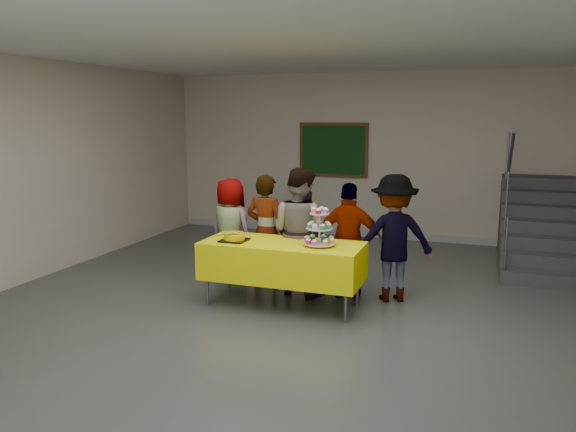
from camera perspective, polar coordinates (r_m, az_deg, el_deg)
name	(u,v)px	position (r m, az deg, el deg)	size (l,w,h in m)	color
room_shell	(292,126)	(5.47, 0.38, 9.13)	(10.00, 10.04, 3.02)	#4C514C
bake_table	(282,260)	(6.60, -0.58, -4.51)	(1.88, 0.78, 0.77)	#595960
cupcake_stand	(319,231)	(6.36, 3.22, -1.50)	(0.38, 0.38, 0.44)	silver
bear_cake	(234,236)	(6.65, -5.48, -2.04)	(0.32, 0.36, 0.12)	black
schoolchild_a	(231,230)	(7.66, -5.84, -1.38)	(0.69, 0.45, 1.40)	slate
schoolchild_b	(266,231)	(7.29, -2.25, -1.56)	(0.54, 0.36, 1.49)	slate
schoolchild_c	(300,232)	(7.00, 1.18, -1.61)	(0.78, 0.61, 1.60)	#5C5C65
schoolchild_d	(349,241)	(6.91, 6.25, -2.53)	(0.84, 0.35, 1.43)	slate
schoolchild_e	(393,238)	(6.89, 10.66, -2.22)	(1.00, 0.57, 1.54)	slate
staircase	(545,230)	(9.48, 24.63, -1.34)	(1.30, 2.40, 2.04)	#424447
noticeboard	(333,150)	(10.48, 4.62, 6.71)	(1.30, 0.05, 1.00)	#472B16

